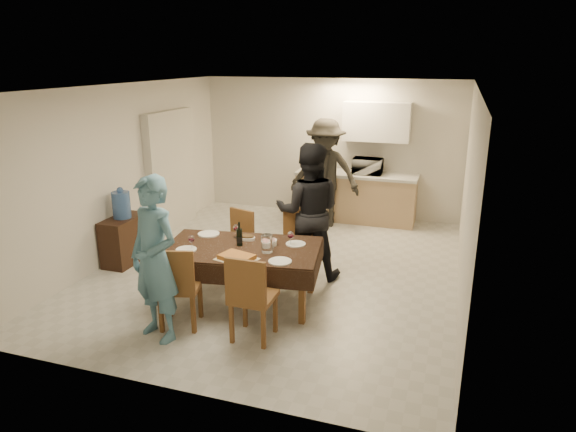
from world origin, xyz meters
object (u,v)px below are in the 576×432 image
Objects in this scene: dining_table at (242,250)px; person_near at (155,260)px; microwave at (368,166)px; person_far at (309,212)px; water_pitcher at (267,243)px; wine_bottle at (239,234)px; console at (125,240)px; person_kitchen at (325,173)px; savoury_tart at (237,257)px; water_jug at (121,205)px.

dining_table is 1.20m from person_near.
person_far reaches higher than microwave.
person_far is at bearing 53.53° from dining_table.
wine_bottle is at bearing 165.96° from water_pitcher.
console is 3.66m from person_kitchen.
console is 0.39× the size of person_kitchen.
microwave reaches higher than wine_bottle.
water_pitcher is at bearing 52.85° from savoury_tart.
person_kitchen is (0.19, 3.37, 0.27)m from dining_table.
water_jug is 2.39m from person_near.
water_jug is 2.24m from wine_bottle.
person_near is at bearing 50.02° from person_far.
water_jug is at bearing 164.12° from water_pitcher.
wine_bottle is 0.16× the size of person_far.
dining_table is 1.05× the size of person_kitchen.
microwave is at bearing 76.15° from wine_bottle.
person_near is 2.37m from person_far.
microwave is 0.83m from person_kitchen.
water_pitcher is 0.12× the size of person_near.
person_kitchen reaches higher than person_near.
water_jug is 4.40m from microwave.
console is 1.44× the size of microwave.
savoury_tart is (-0.25, -0.33, -0.08)m from water_pitcher.
person_kitchen reaches higher than person_far.
person_kitchen is at bearing 33.20° from microwave.
savoury_tart reaches higher than dining_table.
dining_table is 1.21m from person_far.
person_far is at bearing 82.25° from person_near.
water_jug reaches higher than savoury_tart.
savoury_tart is at bearing -91.41° from person_kitchen.
wine_bottle is 0.58× the size of microwave.
console is 2.45m from person_near.
water_pitcher is at bearing 67.36° from person_far.
microwave is 0.29× the size of person_near.
person_kitchen is at bearing 48.45° from water_jug.
dining_table is at bearing 50.02° from person_far.
wine_bottle is (2.15, -0.62, 0.54)m from console.
microwave is (0.53, 3.87, 0.21)m from water_pitcher.
dining_table is 6.70× the size of wine_bottle.
person_far is (0.20, 1.10, 0.10)m from water_pitcher.
water_pitcher is at bearing -14.04° from wine_bottle.
person_kitchen reaches higher than console.
person_kitchen is (0.24, 3.32, 0.08)m from wine_bottle.
water_jug is at bearing -131.55° from person_kitchen.
wine_bottle is 1.21m from person_near.
microwave is 0.27× the size of person_kitchen.
dining_table is 5.20× the size of water_jug.
wine_bottle is 3.89m from microwave.
console is at bearing 155.34° from savoury_tart.
savoury_tart reaches higher than console.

